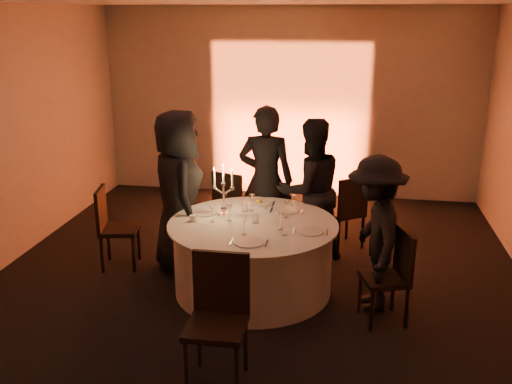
% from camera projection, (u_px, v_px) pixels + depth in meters
% --- Properties ---
extents(floor, '(7.00, 7.00, 0.00)m').
position_uv_depth(floor, '(253.00, 289.00, 6.23)').
color(floor, black).
rests_on(floor, ground).
extents(ceiling, '(7.00, 7.00, 0.00)m').
position_uv_depth(ceiling, '(253.00, 0.00, 5.32)').
color(ceiling, white).
rests_on(ceiling, wall_back).
extents(wall_back, '(7.00, 0.00, 7.00)m').
position_uv_depth(wall_back, '(290.00, 104.00, 9.07)').
color(wall_back, '#B1ACA5').
rests_on(wall_back, floor).
extents(wall_front, '(7.00, 0.00, 7.00)m').
position_uv_depth(wall_front, '(118.00, 346.00, 2.48)').
color(wall_front, '#B1ACA5').
rests_on(wall_front, floor).
extents(uplighter_fixture, '(0.25, 0.12, 0.10)m').
position_uv_depth(uplighter_fixture, '(286.00, 196.00, 9.22)').
color(uplighter_fixture, black).
rests_on(uplighter_fixture, floor).
extents(banquet_table, '(1.80, 1.80, 0.77)m').
position_uv_depth(banquet_table, '(253.00, 257.00, 6.11)').
color(banquet_table, black).
rests_on(banquet_table, floor).
extents(chair_left, '(0.50, 0.50, 0.97)m').
position_uv_depth(chair_left, '(112.00, 223.00, 6.63)').
color(chair_left, black).
rests_on(chair_left, floor).
extents(chair_back_left, '(0.54, 0.54, 0.97)m').
position_uv_depth(chair_back_left, '(232.00, 203.00, 7.30)').
color(chair_back_left, black).
rests_on(chair_back_left, floor).
extents(chair_back_right, '(0.58, 0.58, 0.96)m').
position_uv_depth(chair_back_right, '(347.00, 208.00, 7.14)').
color(chair_back_right, black).
rests_on(chair_back_right, floor).
extents(chair_right, '(0.51, 0.51, 0.92)m').
position_uv_depth(chair_right, '(392.00, 271.00, 5.46)').
color(chair_right, black).
rests_on(chair_right, floor).
extents(chair_front, '(0.47, 0.47, 1.07)m').
position_uv_depth(chair_front, '(218.00, 311.00, 4.56)').
color(chair_front, black).
rests_on(chair_front, floor).
extents(guest_left, '(0.93, 1.08, 1.87)m').
position_uv_depth(guest_left, '(179.00, 191.00, 6.50)').
color(guest_left, black).
rests_on(guest_left, floor).
extents(guest_back_left, '(0.68, 0.46, 1.85)m').
position_uv_depth(guest_back_left, '(266.00, 180.00, 6.96)').
color(guest_back_left, black).
rests_on(guest_back_left, floor).
extents(guest_back_right, '(1.06, 0.98, 1.73)m').
position_uv_depth(guest_back_right, '(310.00, 190.00, 6.77)').
color(guest_back_right, black).
rests_on(guest_back_right, floor).
extents(guest_right, '(0.72, 1.09, 1.59)m').
position_uv_depth(guest_right, '(375.00, 234.00, 5.63)').
color(guest_right, black).
rests_on(guest_right, floor).
extents(plate_left, '(0.36, 0.28, 0.01)m').
position_uv_depth(plate_left, '(205.00, 212.00, 6.29)').
color(plate_left, silver).
rests_on(plate_left, banquet_table).
extents(plate_back_left, '(0.36, 0.28, 0.08)m').
position_uv_depth(plate_back_left, '(259.00, 202.00, 6.60)').
color(plate_back_left, silver).
rests_on(plate_back_left, banquet_table).
extents(plate_back_right, '(0.36, 0.28, 0.01)m').
position_uv_depth(plate_back_right, '(287.00, 211.00, 6.34)').
color(plate_back_right, silver).
rests_on(plate_back_right, banquet_table).
extents(plate_right, '(0.36, 0.27, 0.01)m').
position_uv_depth(plate_right, '(310.00, 231.00, 5.75)').
color(plate_right, silver).
rests_on(plate_right, banquet_table).
extents(plate_front, '(0.36, 0.30, 0.01)m').
position_uv_depth(plate_front, '(249.00, 242.00, 5.48)').
color(plate_front, silver).
rests_on(plate_front, banquet_table).
extents(coffee_cup, '(0.11, 0.11, 0.07)m').
position_uv_depth(coffee_cup, '(193.00, 218.00, 6.04)').
color(coffee_cup, silver).
rests_on(coffee_cup, banquet_table).
extents(candelabra, '(0.25, 0.12, 0.58)m').
position_uv_depth(candelabra, '(224.00, 197.00, 6.19)').
color(candelabra, silver).
rests_on(candelabra, banquet_table).
extents(wine_glass_a, '(0.07, 0.07, 0.19)m').
position_uv_depth(wine_glass_a, '(229.00, 208.00, 6.02)').
color(wine_glass_a, silver).
rests_on(wine_glass_a, banquet_table).
extents(wine_glass_b, '(0.07, 0.07, 0.19)m').
position_uv_depth(wine_glass_b, '(244.00, 222.00, 5.64)').
color(wine_glass_b, silver).
rests_on(wine_glass_b, banquet_table).
extents(wine_glass_c, '(0.07, 0.07, 0.19)m').
position_uv_depth(wine_glass_c, '(252.00, 199.00, 6.33)').
color(wine_glass_c, silver).
rests_on(wine_glass_c, banquet_table).
extents(wine_glass_d, '(0.07, 0.07, 0.19)m').
position_uv_depth(wine_glass_d, '(293.00, 200.00, 6.30)').
color(wine_glass_d, silver).
rests_on(wine_glass_d, banquet_table).
extents(wine_glass_e, '(0.07, 0.07, 0.19)m').
position_uv_depth(wine_glass_e, '(286.00, 206.00, 6.11)').
color(wine_glass_e, silver).
rests_on(wine_glass_e, banquet_table).
extents(wine_glass_f, '(0.07, 0.07, 0.19)m').
position_uv_depth(wine_glass_f, '(225.00, 197.00, 6.39)').
color(wine_glass_f, silver).
rests_on(wine_glass_f, banquet_table).
extents(wine_glass_g, '(0.07, 0.07, 0.19)m').
position_uv_depth(wine_glass_g, '(212.00, 210.00, 5.99)').
color(wine_glass_g, silver).
rests_on(wine_glass_g, banquet_table).
extents(wine_glass_h, '(0.07, 0.07, 0.19)m').
position_uv_depth(wine_glass_h, '(281.00, 217.00, 5.77)').
color(wine_glass_h, silver).
rests_on(wine_glass_h, banquet_table).
extents(tumbler_a, '(0.07, 0.07, 0.09)m').
position_uv_depth(tumbler_a, '(256.00, 219.00, 5.98)').
color(tumbler_a, silver).
rests_on(tumbler_a, banquet_table).
extents(tumbler_b, '(0.07, 0.07, 0.09)m').
position_uv_depth(tumbler_b, '(245.00, 207.00, 6.34)').
color(tumbler_b, silver).
rests_on(tumbler_b, banquet_table).
extents(tumbler_c, '(0.07, 0.07, 0.09)m').
position_uv_depth(tumbler_c, '(285.00, 231.00, 5.66)').
color(tumbler_c, silver).
rests_on(tumbler_c, banquet_table).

